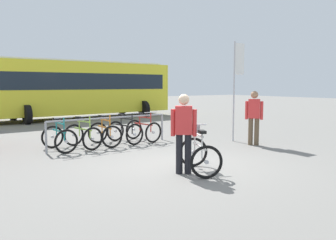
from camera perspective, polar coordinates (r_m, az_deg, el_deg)
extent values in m
plane|color=slate|center=(7.97, 1.88, -7.44)|extent=(80.00, 80.00, 0.00)
cylinder|color=#99999E|center=(9.74, -19.41, -2.80)|extent=(0.06, 0.06, 0.85)
cylinder|color=#99999E|center=(11.54, -0.99, -1.17)|extent=(0.06, 0.06, 0.85)
cylinder|color=#99999E|center=(10.46, -9.45, 0.37)|extent=(3.84, 0.34, 0.05)
torus|color=black|center=(10.54, -18.44, -2.66)|extent=(0.66, 0.13, 0.66)
cylinder|color=#B7B7BC|center=(10.54, -18.44, -2.66)|extent=(0.08, 0.07, 0.08)
torus|color=black|center=(9.59, -16.37, -3.41)|extent=(0.66, 0.13, 0.66)
cylinder|color=#B7B7BC|center=(9.59, -16.37, -3.41)|extent=(0.08, 0.07, 0.08)
cube|color=teal|center=(10.03, -17.49, -1.74)|extent=(0.11, 0.92, 0.04)
cube|color=teal|center=(9.96, -17.43, -0.49)|extent=(0.08, 0.61, 0.04)
cylinder|color=teal|center=(10.20, -17.86, -1.35)|extent=(0.03, 0.03, 0.55)
cube|color=black|center=(10.17, -17.91, 0.18)|extent=(0.14, 0.25, 0.06)
cylinder|color=teal|center=(9.66, -16.69, -1.46)|extent=(0.03, 0.03, 0.63)
cylinder|color=#B7B7BC|center=(9.63, -16.75, 0.40)|extent=(0.52, 0.07, 0.03)
torus|color=black|center=(10.76, -15.21, -2.39)|extent=(0.66, 0.21, 0.66)
cylinder|color=#B7B7BC|center=(10.76, -15.21, -2.39)|extent=(0.09, 0.08, 0.08)
torus|color=black|center=(9.89, -12.29, -3.03)|extent=(0.66, 0.21, 0.66)
cylinder|color=#B7B7BC|center=(9.89, -12.29, -3.03)|extent=(0.09, 0.08, 0.08)
cube|color=#9ED14C|center=(10.29, -13.84, -1.46)|extent=(0.21, 0.91, 0.04)
cube|color=#9ED14C|center=(10.23, -13.73, -0.23)|extent=(0.15, 0.61, 0.04)
cylinder|color=#9ED14C|center=(10.44, -14.37, -1.09)|extent=(0.03, 0.03, 0.55)
cube|color=black|center=(10.42, -14.40, 0.41)|extent=(0.16, 0.26, 0.06)
cylinder|color=#9ED14C|center=(9.95, -12.70, -1.15)|extent=(0.03, 0.03, 0.63)
cylinder|color=#B7B7BC|center=(9.92, -12.75, 0.65)|extent=(0.52, 0.13, 0.03)
torus|color=black|center=(11.09, -11.45, -2.06)|extent=(0.66, 0.07, 0.66)
cylinder|color=#B7B7BC|center=(11.09, -11.45, -2.06)|extent=(0.08, 0.06, 0.08)
torus|color=black|center=(10.17, -9.18, -2.73)|extent=(0.66, 0.07, 0.66)
cylinder|color=#B7B7BC|center=(10.17, -9.18, -2.73)|extent=(0.08, 0.06, 0.08)
cube|color=orange|center=(10.60, -10.39, -1.18)|extent=(0.05, 0.92, 0.04)
cube|color=orange|center=(10.53, -10.30, 0.01)|extent=(0.05, 0.61, 0.04)
cylinder|color=orange|center=(10.76, -10.79, -0.81)|extent=(0.03, 0.03, 0.55)
cube|color=black|center=(10.73, -10.82, 0.64)|extent=(0.12, 0.24, 0.06)
cylinder|color=orange|center=(10.24, -9.50, -0.90)|extent=(0.03, 0.03, 0.63)
cylinder|color=#B7B7BC|center=(10.20, -9.53, 0.86)|extent=(0.52, 0.04, 0.03)
torus|color=black|center=(11.38, -8.63, -1.81)|extent=(0.66, 0.17, 0.66)
cylinder|color=#B7B7BC|center=(11.38, -8.63, -1.81)|extent=(0.09, 0.07, 0.08)
torus|color=black|center=(10.56, -5.50, -2.37)|extent=(0.66, 0.17, 0.66)
cylinder|color=#B7B7BC|center=(10.56, -5.50, -2.37)|extent=(0.09, 0.07, 0.08)
cube|color=black|center=(10.94, -7.14, -0.91)|extent=(0.19, 0.91, 0.04)
cube|color=black|center=(10.87, -7.00, 0.24)|extent=(0.14, 0.61, 0.04)
cylinder|color=black|center=(11.08, -7.70, -0.57)|extent=(0.03, 0.03, 0.55)
cube|color=black|center=(11.05, -7.72, 0.84)|extent=(0.16, 0.26, 0.06)
cylinder|color=black|center=(10.62, -5.92, -0.61)|extent=(0.03, 0.03, 0.63)
cylinder|color=#B7B7BC|center=(10.58, -5.93, 1.08)|extent=(0.52, 0.11, 0.03)
torus|color=black|center=(11.74, -5.63, -1.54)|extent=(0.67, 0.19, 0.66)
cylinder|color=#B7B7BC|center=(11.74, -5.63, -1.54)|extent=(0.09, 0.08, 0.08)
torus|color=black|center=(10.94, -2.42, -2.06)|extent=(0.67, 0.19, 0.66)
cylinder|color=#B7B7BC|center=(10.94, -2.42, -2.06)|extent=(0.09, 0.08, 0.08)
cube|color=red|center=(11.31, -4.09, -0.66)|extent=(0.18, 0.91, 0.04)
cube|color=red|center=(11.25, -3.94, 0.46)|extent=(0.13, 0.61, 0.04)
cylinder|color=red|center=(11.45, -4.66, -0.34)|extent=(0.03, 0.03, 0.55)
cube|color=black|center=(11.42, -4.68, 1.04)|extent=(0.16, 0.26, 0.06)
cylinder|color=red|center=(11.00, -2.84, -0.36)|extent=(0.03, 0.03, 0.63)
cylinder|color=#B7B7BC|center=(10.97, -2.85, 1.27)|extent=(0.52, 0.11, 0.03)
torus|color=black|center=(6.83, 6.34, -6.89)|extent=(0.63, 0.31, 0.66)
cylinder|color=#B7B7BC|center=(6.83, 6.34, -6.89)|extent=(0.10, 0.09, 0.08)
torus|color=black|center=(7.79, 4.16, -5.28)|extent=(0.63, 0.31, 0.66)
cylinder|color=#B7B7BC|center=(7.79, 4.16, -5.28)|extent=(0.10, 0.09, 0.08)
cube|color=silver|center=(7.27, 5.19, -4.30)|extent=(0.39, 0.86, 0.04)
cube|color=silver|center=(7.28, 5.10, -2.49)|extent=(0.27, 0.58, 0.04)
cylinder|color=silver|center=(7.08, 5.60, -4.15)|extent=(0.03, 0.03, 0.55)
cube|color=black|center=(7.04, 5.62, -1.95)|extent=(0.20, 0.27, 0.06)
cylinder|color=silver|center=(7.62, 4.41, -3.13)|extent=(0.03, 0.03, 0.63)
cylinder|color=#B7B7BC|center=(7.58, 4.43, -0.78)|extent=(0.49, 0.23, 0.03)
cube|color=gray|center=(7.73, 4.15, -1.54)|extent=(0.32, 0.29, 0.22)
ellipsoid|color=beige|center=(7.72, 4.16, -0.81)|extent=(0.23, 0.22, 0.16)
sphere|color=beige|center=(7.79, 4.01, -0.01)|extent=(0.11, 0.11, 0.11)
cylinder|color=black|center=(7.16, 3.31, -5.62)|extent=(0.14, 0.14, 0.82)
cylinder|color=black|center=(7.17, 1.86, -5.60)|extent=(0.14, 0.14, 0.82)
cube|color=red|center=(7.06, 2.61, -0.03)|extent=(0.39, 0.37, 0.58)
cylinder|color=red|center=(7.03, 4.39, -0.47)|extent=(0.09, 0.09, 0.55)
cylinder|color=red|center=(7.06, 0.81, -0.44)|extent=(0.09, 0.09, 0.55)
sphere|color=beige|center=(7.03, 2.62, 3.38)|extent=(0.22, 0.22, 0.22)
cylinder|color=brown|center=(10.83, 14.36, -1.89)|extent=(0.14, 0.14, 0.82)
cylinder|color=brown|center=(10.83, 13.40, -1.87)|extent=(0.14, 0.14, 0.82)
cube|color=red|center=(10.76, 13.97, 1.82)|extent=(0.37, 0.39, 0.58)
cylinder|color=red|center=(10.74, 15.13, 1.51)|extent=(0.09, 0.09, 0.55)
cylinder|color=red|center=(10.75, 12.79, 1.58)|extent=(0.09, 0.09, 0.55)
sphere|color=#9E7051|center=(10.74, 14.03, 4.05)|extent=(0.22, 0.22, 0.22)
cube|color=#3366B2|center=(10.92, 14.00, 1.98)|extent=(0.28, 0.29, 0.40)
cube|color=yellow|center=(19.56, -14.05, 5.13)|extent=(10.16, 3.22, 2.70)
cube|color=#19232D|center=(19.56, -14.07, 6.15)|extent=(9.36, 3.18, 0.84)
cube|color=silver|center=(19.59, -14.15, 9.19)|extent=(9.14, 2.90, 0.08)
cylinder|color=black|center=(17.33, -22.13, 0.83)|extent=(0.31, 0.92, 0.90)
cylinder|color=black|center=(19.75, -24.10, 1.31)|extent=(0.31, 0.92, 0.90)
cylinder|color=black|center=(20.07, -3.98, 1.87)|extent=(0.31, 0.92, 0.90)
cylinder|color=black|center=(22.19, -7.58, 2.21)|extent=(0.31, 0.92, 0.90)
cylinder|color=#B2B2B7|center=(11.37, 10.77, 4.57)|extent=(0.05, 0.05, 3.20)
cube|color=white|center=(11.55, 11.66, 9.78)|extent=(0.40, 0.03, 1.00)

